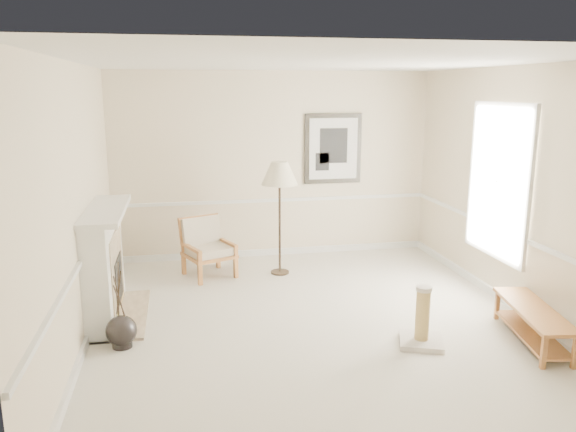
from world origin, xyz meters
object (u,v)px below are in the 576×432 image
object	(u,v)px
floor_lamp	(280,177)
bench	(533,319)
armchair	(206,244)
scratching_post	(422,326)
floor_vase	(121,332)

from	to	relation	value
floor_lamp	bench	size ratio (longest dim) A/B	1.20
armchair	bench	xyz separation A→B (m)	(3.28, -2.89, -0.20)
floor_lamp	armchair	bearing A→B (deg)	171.61
bench	scratching_post	bearing A→B (deg)	171.76
armchair	scratching_post	distance (m)	3.45
floor_vase	bench	size ratio (longest dim) A/B	0.69
armchair	floor_lamp	world-z (taller)	floor_lamp
floor_vase	floor_lamp	world-z (taller)	floor_lamp
floor_lamp	bench	xyz separation A→B (m)	(2.23, -2.74, -1.17)
floor_vase	scratching_post	bearing A→B (deg)	-9.50
floor_vase	bench	distance (m)	4.32
armchair	floor_vase	bearing A→B (deg)	-136.82
floor_vase	armchair	bearing A→B (deg)	65.95
scratching_post	armchair	bearing A→B (deg)	127.65
floor_lamp	scratching_post	xyz separation A→B (m)	(1.05, -2.57, -1.22)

